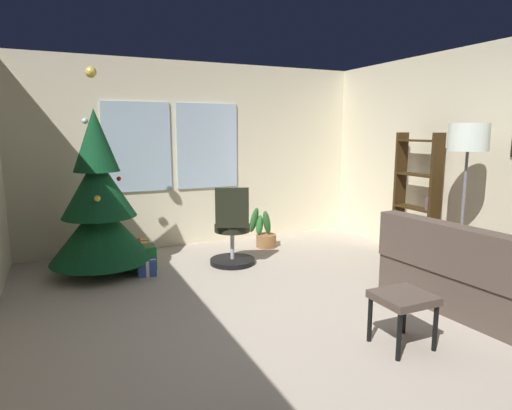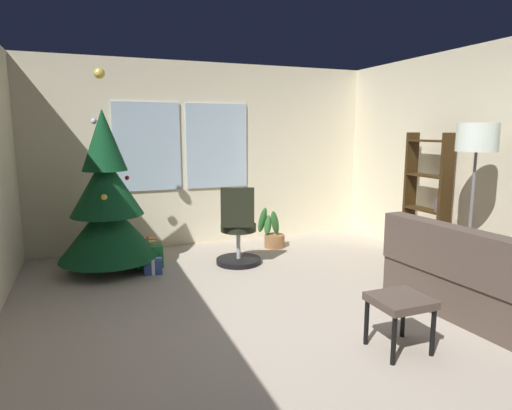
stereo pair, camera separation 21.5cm
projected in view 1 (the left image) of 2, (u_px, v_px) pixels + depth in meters
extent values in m
cube|color=#B2A594|center=(315.00, 337.00, 3.61)|extent=(4.93, 6.33, 0.10)
cube|color=beige|center=(198.00, 155.00, 6.27)|extent=(4.93, 0.10, 2.59)
cube|color=silver|center=(137.00, 147.00, 5.85)|extent=(0.90, 0.03, 1.20)
cube|color=silver|center=(207.00, 146.00, 6.25)|extent=(0.90, 0.03, 1.20)
cube|color=#504138|center=(498.00, 294.00, 3.92)|extent=(1.06, 2.07, 0.38)
cube|color=#504138|center=(474.00, 256.00, 3.67)|extent=(0.34, 2.02, 0.44)
cube|color=#504138|center=(417.00, 240.00, 4.68)|extent=(0.93, 0.20, 0.20)
cube|color=#B62E2A|center=(439.00, 247.00, 4.12)|extent=(0.22, 0.41, 0.42)
cube|color=beige|center=(453.00, 251.00, 3.99)|extent=(0.21, 0.42, 0.40)
cube|color=#9A3638|center=(465.00, 255.00, 3.89)|extent=(0.26, 0.43, 0.42)
cube|color=#504138|center=(403.00, 298.00, 3.30)|extent=(0.41, 0.38, 0.06)
cylinder|color=black|center=(399.00, 337.00, 3.12)|extent=(0.04, 0.04, 0.36)
cylinder|color=black|center=(435.00, 328.00, 3.26)|extent=(0.04, 0.04, 0.36)
cylinder|color=black|center=(370.00, 319.00, 3.41)|extent=(0.04, 0.04, 0.36)
cylinder|color=black|center=(404.00, 312.00, 3.56)|extent=(0.04, 0.04, 0.36)
cylinder|color=#4C331E|center=(103.00, 266.00, 5.07)|extent=(0.12, 0.12, 0.16)
cone|color=#0E3F20|center=(101.00, 231.00, 5.00)|extent=(1.15, 1.15, 0.70)
cone|color=#0E3F20|center=(98.00, 186.00, 4.91)|extent=(0.83, 0.83, 0.70)
cone|color=#0E3F20|center=(95.00, 140.00, 4.82)|extent=(0.50, 0.50, 0.70)
sphere|color=red|center=(119.00, 179.00, 5.15)|extent=(0.05, 0.05, 0.05)
sphere|color=gold|center=(97.00, 198.00, 4.61)|extent=(0.07, 0.07, 0.07)
sphere|color=silver|center=(85.00, 121.00, 4.83)|extent=(0.07, 0.07, 0.07)
sphere|color=blue|center=(95.00, 128.00, 4.94)|extent=(0.07, 0.07, 0.07)
sphere|color=#F2D14C|center=(91.00, 72.00, 4.70)|extent=(0.12, 0.12, 0.12)
cube|color=red|center=(137.00, 254.00, 5.55)|extent=(0.37, 0.34, 0.19)
cube|color=#EAD84C|center=(137.00, 254.00, 5.55)|extent=(0.14, 0.21, 0.19)
cube|color=#EAD84C|center=(137.00, 254.00, 5.55)|extent=(0.28, 0.19, 0.19)
cube|color=#1E722D|center=(142.00, 257.00, 5.25)|extent=(0.32, 0.25, 0.27)
cube|color=red|center=(142.00, 257.00, 5.25)|extent=(0.32, 0.04, 0.28)
cube|color=red|center=(142.00, 257.00, 5.25)|extent=(0.04, 0.25, 0.28)
cube|color=gold|center=(140.00, 250.00, 5.60)|extent=(0.26, 0.33, 0.24)
cube|color=#B21919|center=(140.00, 250.00, 5.60)|extent=(0.08, 0.32, 0.25)
cube|color=#B21919|center=(140.00, 250.00, 5.60)|extent=(0.23, 0.07, 0.25)
cube|color=#2D4C99|center=(147.00, 267.00, 5.02)|extent=(0.22, 0.25, 0.17)
cube|color=silver|center=(147.00, 267.00, 5.02)|extent=(0.21, 0.06, 0.18)
cube|color=silver|center=(147.00, 267.00, 5.02)|extent=(0.06, 0.24, 0.18)
cylinder|color=black|center=(233.00, 261.00, 5.45)|extent=(0.56, 0.56, 0.06)
cylinder|color=#B2B2B7|center=(232.00, 243.00, 5.41)|extent=(0.05, 0.05, 0.40)
cylinder|color=black|center=(232.00, 228.00, 5.37)|extent=(0.44, 0.44, 0.09)
cube|color=black|center=(232.00, 208.00, 5.14)|extent=(0.40, 0.23, 0.47)
cube|color=#35230F|center=(435.00, 201.00, 5.22)|extent=(0.18, 0.04, 1.62)
cube|color=#35230F|center=(399.00, 194.00, 5.76)|extent=(0.18, 0.04, 1.62)
cube|color=#35230F|center=(414.00, 241.00, 5.58)|extent=(0.18, 0.56, 0.02)
cube|color=#35230F|center=(416.00, 208.00, 5.51)|extent=(0.18, 0.56, 0.02)
cube|color=#35230F|center=(418.00, 175.00, 5.44)|extent=(0.18, 0.56, 0.02)
cube|color=#35230F|center=(420.00, 141.00, 5.37)|extent=(0.18, 0.56, 0.02)
cube|color=maroon|center=(427.00, 236.00, 5.39)|extent=(0.15, 0.08, 0.17)
cube|color=navy|center=(422.00, 234.00, 5.47)|extent=(0.14, 0.07, 0.21)
cube|color=beige|center=(417.00, 233.00, 5.54)|extent=(0.15, 0.07, 0.18)
cube|color=#2A6334|center=(412.00, 232.00, 5.61)|extent=(0.16, 0.06, 0.17)
cube|color=#7D366F|center=(409.00, 232.00, 5.68)|extent=(0.13, 0.05, 0.15)
cube|color=#C07220|center=(404.00, 229.00, 5.75)|extent=(0.13, 0.07, 0.20)
cube|color=#554551|center=(431.00, 203.00, 5.31)|extent=(0.14, 0.05, 0.16)
cylinder|color=slate|center=(457.00, 284.00, 4.66)|extent=(0.28, 0.28, 0.03)
cylinder|color=slate|center=(462.00, 219.00, 4.54)|extent=(0.03, 0.03, 1.41)
cylinder|color=white|center=(469.00, 137.00, 4.40)|extent=(0.39, 0.39, 0.28)
cylinder|color=#98663C|center=(266.00, 241.00, 6.21)|extent=(0.29, 0.29, 0.18)
ellipsoid|color=#2D682C|center=(260.00, 225.00, 6.16)|extent=(0.18, 0.18, 0.31)
ellipsoid|color=#2D682C|center=(254.00, 220.00, 6.19)|extent=(0.17, 0.28, 0.43)
ellipsoid|color=#2D682C|center=(267.00, 223.00, 6.10)|extent=(0.22, 0.21, 0.40)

